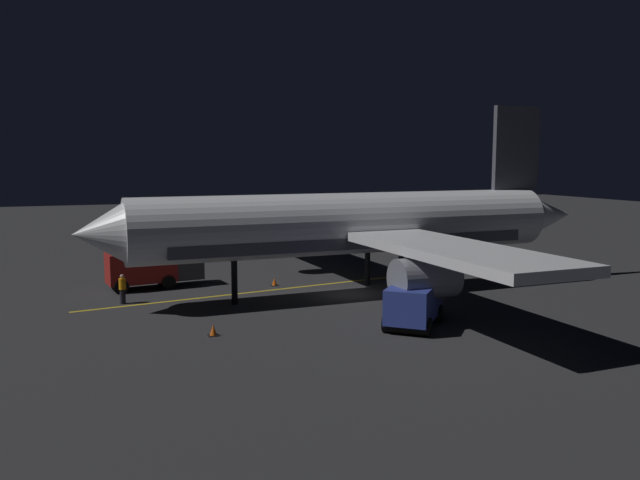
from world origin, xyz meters
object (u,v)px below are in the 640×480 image
object	(u,v)px
traffic_cone_near_left	(274,282)
baggage_truck	(151,269)
ground_crew_worker	(122,289)
catering_truck	(417,302)
airliner	(359,226)
traffic_cone_near_right	(213,330)

from	to	relation	value
traffic_cone_near_left	baggage_truck	bearing A→B (deg)	74.60
ground_crew_worker	catering_truck	bearing A→B (deg)	-126.11
traffic_cone_near_left	airliner	bearing A→B (deg)	-134.82
baggage_truck	airliner	bearing A→B (deg)	-117.89
traffic_cone_near_right	traffic_cone_near_left	bearing A→B (deg)	-30.14
catering_truck	airliner	bearing A→B (deg)	-1.97
catering_truck	baggage_truck	bearing A→B (deg)	39.51
airliner	ground_crew_worker	bearing A→B (deg)	81.22
catering_truck	ground_crew_worker	xyz separation A→B (m)	(10.06, 13.79, -0.26)
baggage_truck	ground_crew_worker	distance (m)	4.67
catering_truck	traffic_cone_near_right	bearing A→B (deg)	81.93
traffic_cone_near_right	baggage_truck	bearing A→B (deg)	7.02
catering_truck	traffic_cone_near_left	distance (m)	12.78
catering_truck	ground_crew_worker	distance (m)	17.07
catering_truck	traffic_cone_near_left	world-z (taller)	catering_truck
catering_truck	traffic_cone_near_right	world-z (taller)	catering_truck
catering_truck	ground_crew_worker	bearing A→B (deg)	53.89
airliner	traffic_cone_near_right	size ratio (longest dim) A/B	60.99
airliner	baggage_truck	size ratio (longest dim) A/B	5.34
catering_truck	traffic_cone_near_left	bearing A→B (deg)	18.18
catering_truck	ground_crew_worker	size ratio (longest dim) A/B	3.33
catering_truck	traffic_cone_near_left	size ratio (longest dim) A/B	10.52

